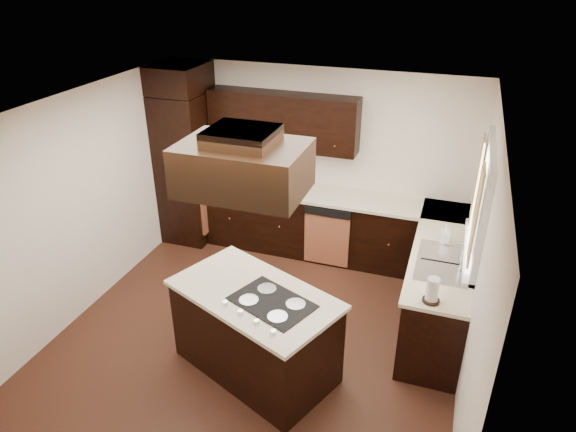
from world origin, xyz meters
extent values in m
cube|color=brown|center=(0.00, 0.00, -0.01)|extent=(4.20, 4.20, 0.02)
cube|color=white|center=(0.00, 0.00, 2.51)|extent=(4.20, 4.20, 0.02)
cube|color=white|center=(0.00, 2.11, 1.25)|extent=(4.20, 0.02, 2.50)
cube|color=white|center=(0.00, -2.11, 1.25)|extent=(4.20, 0.02, 2.50)
cube|color=white|center=(-2.11, 0.00, 1.25)|extent=(0.02, 4.20, 2.50)
cube|color=white|center=(2.11, 0.00, 1.25)|extent=(0.02, 4.20, 2.50)
cube|color=black|center=(-1.78, 1.71, 1.06)|extent=(0.65, 0.75, 2.12)
cube|color=#B16342|center=(-1.43, 1.71, 1.12)|extent=(0.05, 0.62, 0.78)
cube|color=black|center=(0.03, 1.80, 0.44)|extent=(2.93, 0.60, 0.88)
cube|color=black|center=(1.80, 0.90, 0.44)|extent=(0.60, 2.40, 0.88)
cube|color=beige|center=(0.03, 1.79, 0.90)|extent=(2.93, 0.63, 0.04)
cube|color=beige|center=(1.79, 0.90, 0.90)|extent=(0.63, 2.40, 0.04)
cube|color=black|center=(-0.43, 1.93, 1.81)|extent=(2.00, 0.34, 0.72)
cube|color=#B16342|center=(0.33, 1.50, 0.40)|extent=(0.60, 0.05, 0.72)
cube|color=white|center=(2.07, 0.55, 1.65)|extent=(0.06, 1.32, 1.12)
cube|color=white|center=(2.10, 0.55, 1.65)|extent=(0.00, 1.20, 1.00)
cube|color=#FDF2C0|center=(2.01, 0.13, 1.70)|extent=(0.02, 0.34, 0.90)
cube|color=#FDF2C0|center=(2.01, 0.97, 1.70)|extent=(0.02, 0.34, 0.90)
cube|color=silver|center=(1.80, 0.55, 0.92)|extent=(0.52, 0.84, 0.01)
cube|color=black|center=(0.16, -0.57, 0.44)|extent=(1.75, 1.37, 0.88)
cube|color=beige|center=(0.16, -0.57, 0.90)|extent=(1.82, 1.45, 0.04)
cube|color=black|center=(0.38, -0.66, 0.93)|extent=(0.86, 0.73, 0.01)
cube|color=black|center=(0.10, -0.55, 2.16)|extent=(1.05, 0.72, 0.42)
cube|color=black|center=(0.10, -0.55, 2.44)|extent=(0.55, 0.50, 0.13)
cylinder|color=silver|center=(-0.74, 1.73, 0.97)|extent=(0.15, 0.15, 0.10)
cone|color=silver|center=(-0.74, 1.73, 1.15)|extent=(0.13, 0.13, 0.26)
cube|color=black|center=(-0.63, 1.73, 1.07)|extent=(0.37, 0.15, 0.30)
imported|color=white|center=(-1.09, 1.80, 0.95)|extent=(0.28, 0.28, 0.06)
imported|color=white|center=(1.78, 1.00, 1.03)|extent=(0.11, 0.11, 0.21)
cylinder|color=white|center=(1.74, -0.17, 1.04)|extent=(0.13, 0.13, 0.25)
camera|label=1|loc=(1.75, -4.19, 3.76)|focal=32.00mm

